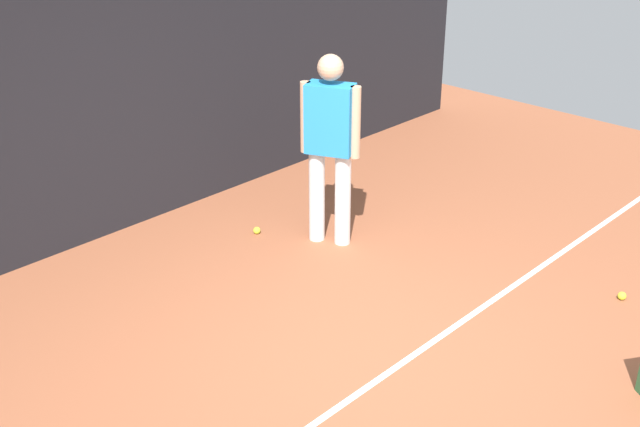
{
  "coord_description": "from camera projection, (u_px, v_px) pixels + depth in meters",
  "views": [
    {
      "loc": [
        -3.55,
        -2.99,
        3.32
      ],
      "look_at": [
        0.0,
        0.4,
        1.0
      ],
      "focal_mm": 45.22,
      "sensor_mm": 36.0,
      "label": 1
    }
  ],
  "objects": [
    {
      "name": "back_fence",
      "position": [
        100.0,
        77.0,
        6.86
      ],
      "size": [
        10.0,
        0.1,
        2.87
      ],
      "primitive_type": "cube",
      "color": "black",
      "rests_on": "ground"
    },
    {
      "name": "tennis_player",
      "position": [
        330.0,
        139.0,
        6.84
      ],
      "size": [
        0.37,
        0.49,
        1.7
      ],
      "rotation": [
        0.0,
        0.0,
        -1.13
      ],
      "color": "white",
      "rests_on": "ground"
    },
    {
      "name": "tennis_ball_near_player",
      "position": [
        622.0,
        296.0,
        6.32
      ],
      "size": [
        0.07,
        0.07,
        0.07
      ],
      "primitive_type": "sphere",
      "color": "#CCE033",
      "rests_on": "ground"
    },
    {
      "name": "ground_plane",
      "position": [
        362.0,
        360.0,
        5.61
      ],
      "size": [
        12.0,
        12.0,
        0.0
      ],
      "primitive_type": "plane",
      "color": "#9E5638"
    },
    {
      "name": "court_line",
      "position": [
        387.0,
        373.0,
        5.47
      ],
      "size": [
        9.0,
        0.05,
        0.0
      ],
      "primitive_type": "cube",
      "color": "white",
      "rests_on": "ground"
    },
    {
      "name": "tennis_ball_mid_court",
      "position": [
        257.0,
        230.0,
        7.36
      ],
      "size": [
        0.07,
        0.07,
        0.07
      ],
      "primitive_type": "sphere",
      "color": "#CCE033",
      "rests_on": "ground"
    }
  ]
}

